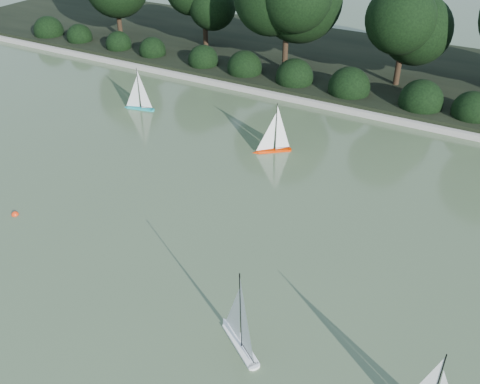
# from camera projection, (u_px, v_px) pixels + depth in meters

# --- Properties ---
(ground) EXTENTS (80.00, 80.00, 0.00)m
(ground) POSITION_uv_depth(u_px,v_px,m) (185.00, 271.00, 10.60)
(ground) COLOR #38482B
(ground) RESTS_ON ground
(pond_coping) EXTENTS (40.00, 0.35, 0.18)m
(pond_coping) POSITION_uv_depth(u_px,v_px,m) (343.00, 108.00, 17.18)
(pond_coping) COLOR gray
(pond_coping) RESTS_ON ground
(far_bank) EXTENTS (40.00, 8.00, 0.30)m
(far_bank) POSITION_uv_depth(u_px,v_px,m) (380.00, 70.00, 20.09)
(far_bank) COLOR black
(far_bank) RESTS_ON ground
(tree_line) EXTENTS (26.31, 3.93, 4.39)m
(tree_line) POSITION_uv_depth(u_px,v_px,m) (414.00, 15.00, 17.10)
(tree_line) COLOR black
(tree_line) RESTS_ON ground
(shrub_hedge) EXTENTS (29.10, 1.10, 1.10)m
(shrub_hedge) POSITION_uv_depth(u_px,v_px,m) (354.00, 89.00, 17.65)
(shrub_hedge) COLOR black
(shrub_hedge) RESTS_ON ground
(sailboat_white_a) EXTENTS (1.14, 0.86, 1.74)m
(sailboat_white_a) POSITION_uv_depth(u_px,v_px,m) (238.00, 330.00, 8.93)
(sailboat_white_a) COLOR white
(sailboat_white_a) RESTS_ON ground
(sailboat_orange) EXTENTS (0.96, 0.82, 1.54)m
(sailboat_orange) POSITION_uv_depth(u_px,v_px,m) (271.00, 144.00, 14.75)
(sailboat_orange) COLOR #F63000
(sailboat_orange) RESTS_ON ground
(sailboat_teal) EXTENTS (1.10, 0.39, 1.50)m
(sailboat_teal) POSITION_uv_depth(u_px,v_px,m) (137.00, 102.00, 17.25)
(sailboat_teal) COLOR teal
(sailboat_teal) RESTS_ON ground
(race_buoy) EXTENTS (0.16, 0.16, 0.16)m
(race_buoy) POSITION_uv_depth(u_px,v_px,m) (15.00, 215.00, 12.27)
(race_buoy) COLOR #F2330C
(race_buoy) RESTS_ON ground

